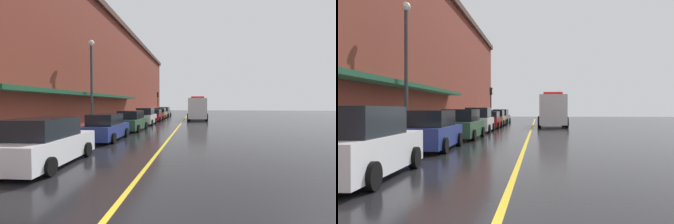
% 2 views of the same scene
% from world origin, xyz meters
% --- Properties ---
extents(ground_plane, '(112.00, 112.00, 0.00)m').
position_xyz_m(ground_plane, '(0.00, 25.00, 0.00)').
color(ground_plane, black).
extents(sidewalk_left, '(2.40, 70.00, 0.15)m').
position_xyz_m(sidewalk_left, '(-6.20, 25.00, 0.07)').
color(sidewalk_left, '#ADA8A0').
rests_on(sidewalk_left, ground).
extents(lane_center_stripe, '(0.16, 70.00, 0.01)m').
position_xyz_m(lane_center_stripe, '(0.00, 25.00, 0.00)').
color(lane_center_stripe, gold).
rests_on(lane_center_stripe, ground).
extents(brick_building_left, '(12.84, 64.00, 12.36)m').
position_xyz_m(brick_building_left, '(-13.23, 23.99, 6.19)').
color(brick_building_left, maroon).
rests_on(brick_building_left, ground).
extents(parked_car_0, '(2.27, 4.90, 1.82)m').
position_xyz_m(parked_car_0, '(-3.90, 4.19, 0.85)').
color(parked_car_0, silver).
rests_on(parked_car_0, ground).
extents(parked_car_1, '(2.11, 4.73, 1.70)m').
position_xyz_m(parked_car_1, '(-3.99, 10.72, 0.80)').
color(parked_car_1, navy).
rests_on(parked_car_1, ground).
extents(parked_car_2, '(2.18, 4.71, 1.75)m').
position_xyz_m(parked_car_2, '(-3.87, 16.46, 0.82)').
color(parked_car_2, '#2D5133').
rests_on(parked_car_2, ground).
extents(parked_car_3, '(2.12, 4.26, 1.87)m').
position_xyz_m(parked_car_3, '(-3.91, 22.71, 0.87)').
color(parked_car_3, silver).
rests_on(parked_car_3, ground).
extents(parked_car_4, '(2.09, 4.19, 1.54)m').
position_xyz_m(parked_car_4, '(-3.86, 28.22, 0.73)').
color(parked_car_4, maroon).
rests_on(parked_car_4, ground).
extents(parked_car_5, '(2.14, 4.38, 1.66)m').
position_xyz_m(parked_car_5, '(-3.92, 33.59, 0.78)').
color(parked_car_5, '#A5844C').
rests_on(parked_car_5, ground).
extents(parked_car_6, '(2.14, 4.29, 1.73)m').
position_xyz_m(parked_car_6, '(-3.95, 39.47, 0.81)').
color(parked_car_6, '#595B60').
rests_on(parked_car_6, ground).
extents(box_truck, '(2.90, 8.35, 3.34)m').
position_xyz_m(box_truck, '(1.98, 32.18, 1.59)').
color(box_truck, silver).
rests_on(box_truck, ground).
extents(parking_meter_0, '(0.14, 0.18, 1.33)m').
position_xyz_m(parking_meter_0, '(-5.35, 19.17, 1.06)').
color(parking_meter_0, '#4C4C51').
rests_on(parking_meter_0, sidewalk_left).
extents(parking_meter_1, '(0.14, 0.18, 1.33)m').
position_xyz_m(parking_meter_1, '(-5.35, 39.40, 1.06)').
color(parking_meter_1, '#4C4C51').
rests_on(parking_meter_1, sidewalk_left).
extents(parking_meter_2, '(0.14, 0.18, 1.33)m').
position_xyz_m(parking_meter_2, '(-5.35, 20.94, 1.06)').
color(parking_meter_2, '#4C4C51').
rests_on(parking_meter_2, sidewalk_left).
extents(parking_meter_3, '(0.14, 0.18, 1.33)m').
position_xyz_m(parking_meter_3, '(-5.35, 4.59, 1.06)').
color(parking_meter_3, '#4C4C51').
rests_on(parking_meter_3, sidewalk_left).
extents(street_lamp_left, '(0.44, 0.44, 6.94)m').
position_xyz_m(street_lamp_left, '(-5.95, 12.95, 4.40)').
color(street_lamp_left, '#33383D').
rests_on(street_lamp_left, sidewalk_left).
extents(traffic_light_near, '(0.38, 0.36, 4.30)m').
position_xyz_m(traffic_light_near, '(-5.29, 40.16, 3.16)').
color(traffic_light_near, '#232326').
rests_on(traffic_light_near, sidewalk_left).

